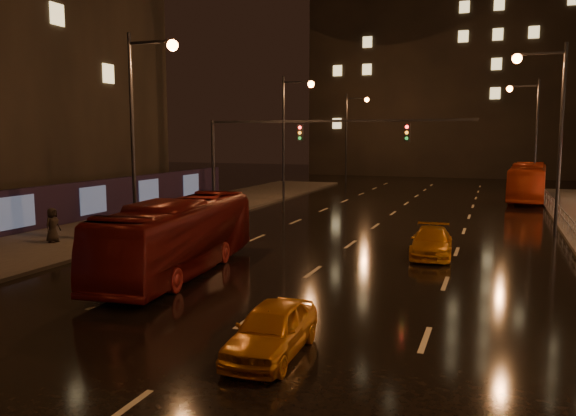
{
  "coord_description": "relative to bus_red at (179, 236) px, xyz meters",
  "views": [
    {
      "loc": [
        6.54,
        -10.39,
        5.25
      ],
      "look_at": [
        -0.95,
        9.76,
        2.5
      ],
      "focal_mm": 35.0,
      "sensor_mm": 36.0,
      "label": 1
    }
  ],
  "objects": [
    {
      "name": "sidewalk_left",
      "position": [
        -8.69,
        6.91,
        -1.36
      ],
      "size": [
        7.0,
        70.0,
        0.15
      ],
      "primitive_type": "cube",
      "color": "#38332D",
      "rests_on": "ground"
    },
    {
      "name": "pedestrian_c",
      "position": [
        -8.68,
        2.67,
        -0.44
      ],
      "size": [
        0.55,
        0.83,
        1.68
      ],
      "primitive_type": "imported",
      "rotation": [
        0.0,
        0.0,
        1.56
      ],
      "color": "black",
      "rests_on": "sidewalk_left"
    },
    {
      "name": "traffic_signal",
      "position": [
        -0.25,
        11.91,
        3.3
      ],
      "size": [
        15.31,
        0.32,
        6.2
      ],
      "color": "black",
      "rests_on": "ground"
    },
    {
      "name": "taxi_far",
      "position": [
        8.81,
        6.57,
        -0.81
      ],
      "size": [
        2.03,
        4.37,
        1.24
      ],
      "primitive_type": "imported",
      "rotation": [
        0.0,
        0.0,
        0.07
      ],
      "color": "#C37712",
      "rests_on": "ground"
    },
    {
      "name": "bus_curb",
      "position": [
        13.81,
        31.45,
        0.11
      ],
      "size": [
        3.44,
        11.27,
        3.09
      ],
      "primitive_type": "imported",
      "rotation": [
        0.0,
        0.0,
        -0.08
      ],
      "color": "#A62E10",
      "rests_on": "ground"
    },
    {
      "name": "hoarding_left",
      "position": [
        -12.39,
        3.91,
        -0.18
      ],
      "size": [
        0.3,
        46.0,
        2.5
      ],
      "primitive_type": "cube",
      "color": "black",
      "rests_on": "ground"
    },
    {
      "name": "ground",
      "position": [
        4.81,
        11.91,
        -1.43
      ],
      "size": [
        140.0,
        140.0,
        0.0
      ],
      "primitive_type": "plane",
      "color": "black",
      "rests_on": "ground"
    },
    {
      "name": "taxi_near",
      "position": [
        6.45,
        -6.41,
        -0.8
      ],
      "size": [
        1.59,
        3.75,
        1.26
      ],
      "primitive_type": "imported",
      "rotation": [
        0.0,
        0.0,
        0.03
      ],
      "color": "#C07012",
      "rests_on": "ground"
    },
    {
      "name": "building_distant",
      "position": [
        8.81,
        63.91,
        16.57
      ],
      "size": [
        44.0,
        16.0,
        36.0
      ],
      "primitive_type": "cube",
      "color": "black",
      "rests_on": "ground"
    },
    {
      "name": "bus_red",
      "position": [
        0.0,
        0.0,
        0.0
      ],
      "size": [
        3.56,
        10.5,
        2.87
      ],
      "primitive_type": "imported",
      "rotation": [
        0.0,
        0.0,
        0.11
      ],
      "color": "#580F0C",
      "rests_on": "ground"
    }
  ]
}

